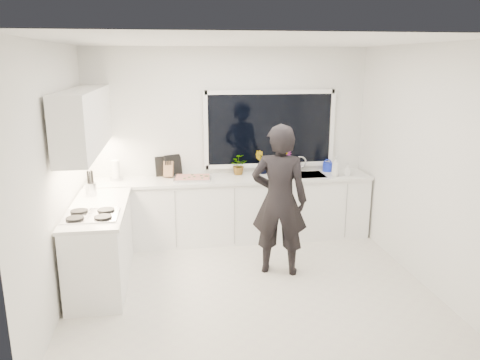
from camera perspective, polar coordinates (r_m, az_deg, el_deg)
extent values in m
cube|color=beige|center=(5.54, 1.05, -12.73)|extent=(4.00, 3.50, 0.02)
cube|color=white|center=(6.77, -1.41, 4.49)|extent=(4.00, 0.02, 2.70)
cube|color=white|center=(5.13, -21.60, 0.24)|extent=(0.02, 3.50, 2.70)
cube|color=white|center=(5.75, 21.28, 1.71)|extent=(0.02, 3.50, 2.70)
cube|color=white|center=(4.93, 1.20, 16.66)|extent=(4.00, 3.50, 0.02)
cube|color=black|center=(6.81, 3.66, 6.22)|extent=(1.80, 0.02, 1.00)
cube|color=white|center=(6.69, -1.02, -3.67)|extent=(3.92, 0.58, 0.88)
cube|color=white|center=(5.67, -16.61, -7.72)|extent=(0.58, 1.60, 0.88)
cube|color=silver|center=(6.55, -1.03, 0.13)|extent=(3.94, 0.62, 0.04)
cube|color=silver|center=(5.51, -16.95, -3.28)|extent=(0.62, 1.60, 0.04)
cube|color=white|center=(5.68, -18.37, 6.94)|extent=(0.34, 2.10, 0.70)
cube|color=silver|center=(6.79, 7.78, 0.24)|extent=(0.58, 0.42, 0.14)
cylinder|color=silver|center=(6.94, 7.36, 1.92)|extent=(0.03, 0.03, 0.22)
cube|color=black|center=(5.18, -17.72, -4.08)|extent=(0.56, 0.48, 0.03)
imported|color=black|center=(5.55, 4.81, -2.48)|extent=(0.77, 0.62, 1.82)
cube|color=silver|center=(6.48, -5.79, 0.21)|extent=(0.54, 0.42, 0.03)
cube|color=red|center=(6.47, -5.80, 0.36)|extent=(0.49, 0.37, 0.01)
cylinder|color=#1428BE|center=(7.03, 10.61, 1.58)|extent=(0.16, 0.16, 0.13)
cylinder|color=silver|center=(6.61, -14.90, 1.11)|extent=(0.15, 0.15, 0.26)
cube|color=#9B7348|center=(6.62, -8.71, 1.26)|extent=(0.14, 0.12, 0.22)
cylinder|color=silver|center=(5.93, -17.69, -1.09)|extent=(0.16, 0.16, 0.16)
cube|color=black|center=(6.71, -9.35, 1.68)|extent=(0.22, 0.07, 0.28)
cube|color=black|center=(6.70, -8.13, 1.81)|extent=(0.24, 0.12, 0.30)
imported|color=#26662D|center=(6.70, -0.31, 1.82)|extent=(0.31, 0.32, 0.27)
imported|color=#26662D|center=(6.75, 2.67, 2.18)|extent=(0.19, 0.15, 0.34)
imported|color=#26662D|center=(6.82, 5.49, 2.29)|extent=(0.23, 0.23, 0.34)
imported|color=#D8BF66|center=(6.73, 11.56, 1.60)|extent=(0.14, 0.14, 0.28)
imported|color=#D8BF66|center=(6.81, 12.99, 1.24)|extent=(0.10, 0.11, 0.18)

